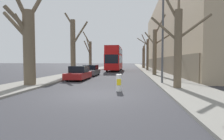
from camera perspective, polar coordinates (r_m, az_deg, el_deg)
ground_plane at (r=9.74m, az=-6.53°, el=-8.08°), size 300.00×300.00×0.00m
sidewalk_left at (r=59.88m, az=-1.33°, el=1.15°), size 3.30×120.00×0.12m
sidewalk_right at (r=59.47m, az=9.77°, el=1.10°), size 3.30×120.00×0.12m
building_facade_right at (r=37.07m, az=22.69°, el=10.49°), size 10.08×43.14×13.84m
street_tree_left_0 at (r=14.29m, az=-25.82°, el=8.05°), size 3.50×2.23×6.84m
street_tree_left_1 at (r=23.01m, az=-12.52°, el=7.66°), size 2.99×1.63×8.07m
street_tree_left_2 at (r=32.65m, az=-7.26°, el=5.11°), size 1.47×3.69×7.17m
street_tree_right_0 at (r=12.26m, az=20.65°, el=8.18°), size 3.81×1.76×6.74m
street_tree_right_1 at (r=23.28m, az=13.84°, el=6.33°), size 3.07×3.41×7.57m
street_tree_right_2 at (r=34.85m, az=11.41°, el=5.42°), size 2.32×3.50×7.10m
street_tree_right_3 at (r=46.54m, az=10.29°, el=4.19°), size 0.71×3.38×6.36m
double_decker_bus at (r=34.22m, az=0.87°, el=4.04°), size 2.51×11.47×4.50m
parked_car_0 at (r=17.73m, az=-10.78°, el=-1.06°), size 1.78×3.96×1.38m
parked_car_1 at (r=22.66m, az=-6.99°, el=-0.18°), size 1.82×4.04×1.38m
lamp_post at (r=14.72m, az=15.82°, el=11.55°), size 1.40×0.20×7.28m
traffic_bollard at (r=10.78m, az=2.30°, el=-4.17°), size 0.36×0.37×1.05m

